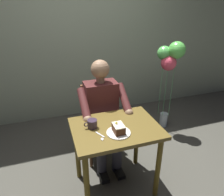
% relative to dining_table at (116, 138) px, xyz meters
% --- Properties ---
extents(ground_plane, '(14.00, 14.00, 0.00)m').
position_rel_dining_table_xyz_m(ground_plane, '(0.00, 0.00, -0.61)').
color(ground_plane, '#45443B').
extents(cafe_rear_panel, '(6.40, 0.12, 3.00)m').
position_rel_dining_table_xyz_m(cafe_rear_panel, '(0.00, -1.75, 0.89)').
color(cafe_rear_panel, gray).
rests_on(cafe_rear_panel, ground).
extents(dining_table, '(0.81, 0.60, 0.74)m').
position_rel_dining_table_xyz_m(dining_table, '(0.00, 0.00, 0.00)').
color(dining_table, brown).
rests_on(dining_table, ground).
extents(chair, '(0.42, 0.42, 0.90)m').
position_rel_dining_table_xyz_m(chair, '(0.00, -0.60, -0.11)').
color(chair, brown).
rests_on(chair, ground).
extents(seated_person, '(0.53, 0.58, 1.24)m').
position_rel_dining_table_xyz_m(seated_person, '(-0.00, -0.43, 0.03)').
color(seated_person, '#4C201F').
rests_on(seated_person, ground).
extents(dessert_plate, '(0.21, 0.21, 0.01)m').
position_rel_dining_table_xyz_m(dessert_plate, '(0.01, 0.11, 0.13)').
color(dessert_plate, white).
rests_on(dessert_plate, dining_table).
extents(cake_slice, '(0.09, 0.13, 0.10)m').
position_rel_dining_table_xyz_m(cake_slice, '(0.01, 0.11, 0.17)').
color(cake_slice, '#492815').
rests_on(cake_slice, dessert_plate).
extents(coffee_cup, '(0.12, 0.09, 0.08)m').
position_rel_dining_table_xyz_m(coffee_cup, '(0.21, -0.05, 0.16)').
color(coffee_cup, '#352838').
rests_on(coffee_cup, dining_table).
extents(dessert_spoon, '(0.06, 0.14, 0.01)m').
position_rel_dining_table_xyz_m(dessert_spoon, '(0.17, 0.12, 0.13)').
color(dessert_spoon, silver).
rests_on(dessert_spoon, dining_table).
extents(balloon_display, '(0.33, 0.31, 1.32)m').
position_rel_dining_table_xyz_m(balloon_display, '(-1.07, -0.84, 0.42)').
color(balloon_display, '#B2C1C6').
rests_on(balloon_display, ground).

